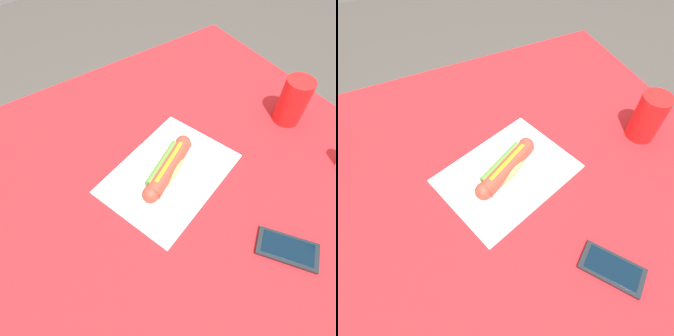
% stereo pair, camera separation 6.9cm
% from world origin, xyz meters
% --- Properties ---
extents(ground_plane, '(6.00, 6.00, 0.00)m').
position_xyz_m(ground_plane, '(0.00, 0.00, 0.00)').
color(ground_plane, '#47423D').
rests_on(ground_plane, ground).
extents(dining_table, '(1.11, 1.01, 0.75)m').
position_xyz_m(dining_table, '(0.00, 0.00, 0.62)').
color(dining_table, brown).
rests_on(dining_table, ground).
extents(paper_wrapper, '(0.38, 0.32, 0.01)m').
position_xyz_m(paper_wrapper, '(-0.00, 0.01, 0.75)').
color(paper_wrapper, white).
rests_on(paper_wrapper, dining_table).
extents(hot_dog, '(0.19, 0.12, 0.05)m').
position_xyz_m(hot_dog, '(-0.00, 0.01, 0.78)').
color(hot_dog, tan).
rests_on(hot_dog, paper_wrapper).
extents(cell_phone, '(0.13, 0.14, 0.01)m').
position_xyz_m(cell_phone, '(0.09, -0.29, 0.75)').
color(cell_phone, black).
rests_on(cell_phone, dining_table).
extents(drinking_cup, '(0.08, 0.08, 0.13)m').
position_xyz_m(drinking_cup, '(0.39, -0.02, 0.81)').
color(drinking_cup, red).
rests_on(drinking_cup, dining_table).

